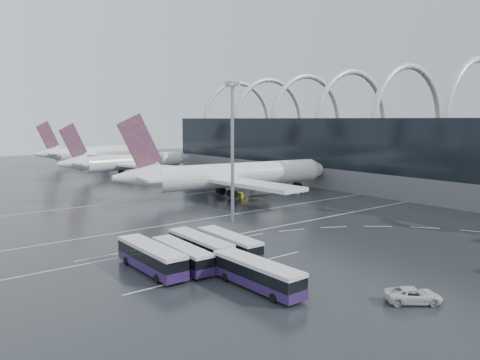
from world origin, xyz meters
TOP-DOWN VIEW (x-y plane):
  - ground at (0.00, 0.00)m, footprint 420.00×420.00m
  - terminal at (61.56, 19.84)m, footprint 42.00×160.00m
  - lane_marking_near at (0.00, -2.00)m, footprint 120.00×0.25m
  - lane_marking_mid at (0.00, 12.00)m, footprint 120.00×0.25m
  - lane_marking_far at (0.00, 40.00)m, footprint 120.00×0.25m
  - bus_bay_line_south at (-24.00, -16.00)m, footprint 28.00×0.25m
  - bus_bay_line_north at (-24.00, 0.00)m, footprint 28.00×0.25m
  - airliner_main at (12.69, 30.68)m, footprint 62.10×53.88m
  - airliner_gate_b at (11.76, 88.66)m, footprint 53.25×47.51m
  - airliner_gate_c at (16.88, 137.43)m, footprint 52.87×48.01m
  - bus_row_near_a at (-31.38, -10.36)m, footprint 3.54×14.06m
  - bus_row_near_b at (-27.46, -11.48)m, footprint 3.41×12.55m
  - bus_row_near_c at (-23.34, -9.74)m, footprint 3.46×13.30m
  - bus_row_near_d at (-19.31, -11.20)m, footprint 3.62×13.09m
  - bus_row_far_b at (-24.66, -23.82)m, footprint 3.32×13.44m
  - van_curve_a at (-14.19, -37.52)m, footprint 6.45×5.92m
  - floodlight_mast at (-4.97, 6.63)m, footprint 2.05×2.05m
  - gse_cart_belly_b at (19.94, 27.08)m, footprint 2.49×1.47m
  - gse_cart_belly_d at (30.12, 23.06)m, footprint 2.48×1.46m
  - gse_cart_belly_e at (14.38, 27.43)m, footprint 2.29×1.35m

SIDE VIEW (x-z plane):
  - ground at x=0.00m, z-range 0.00..0.00m
  - lane_marking_near at x=0.00m, z-range 0.00..0.01m
  - lane_marking_mid at x=0.00m, z-range 0.00..0.01m
  - lane_marking_far at x=0.00m, z-range 0.00..0.01m
  - bus_bay_line_south at x=-24.00m, z-range 0.00..0.01m
  - bus_bay_line_north at x=-24.00m, z-range 0.00..0.01m
  - gse_cart_belly_e at x=14.38m, z-range 0.00..1.25m
  - gse_cart_belly_d at x=30.12m, z-range 0.00..1.35m
  - gse_cart_belly_b at x=19.94m, z-range 0.00..1.36m
  - van_curve_a at x=-14.19m, z-range 0.00..1.67m
  - bus_row_near_b at x=-27.46m, z-range 0.15..3.21m
  - bus_row_near_d at x=-19.31m, z-range 0.16..3.35m
  - bus_row_near_c at x=-23.34m, z-range 0.16..3.42m
  - bus_row_far_b at x=-24.66m, z-range 0.16..3.47m
  - bus_row_near_a at x=-31.38m, z-range 0.17..3.62m
  - airliner_gate_b at x=11.76m, z-range -4.62..13.87m
  - airliner_gate_c at x=16.88m, z-range -4.75..14.25m
  - airliner_main at x=12.69m, z-range -5.25..15.80m
  - terminal at x=61.56m, z-range -6.58..28.32m
  - floodlight_mast at x=-4.97m, z-range 3.44..30.13m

